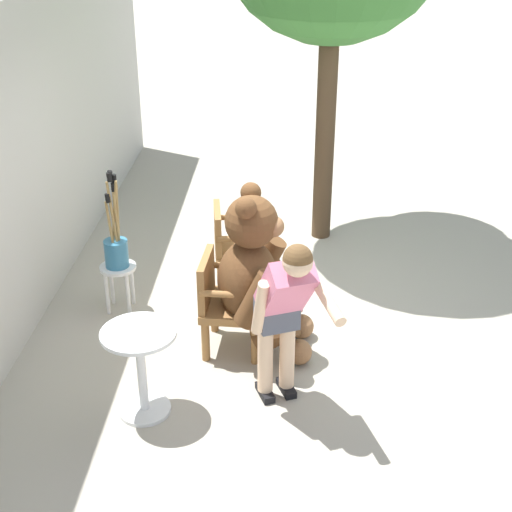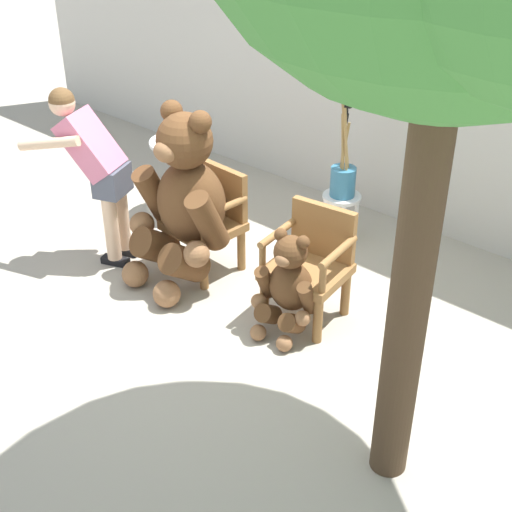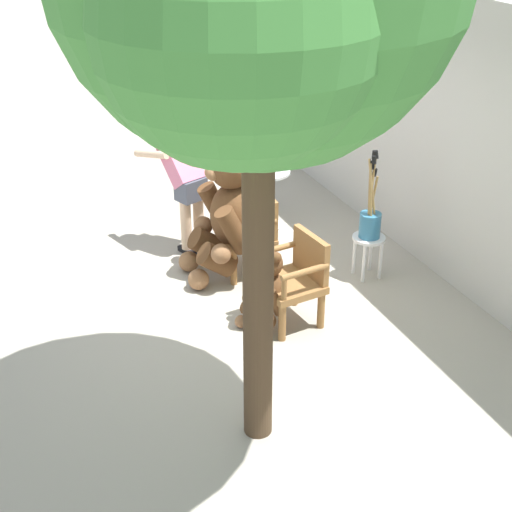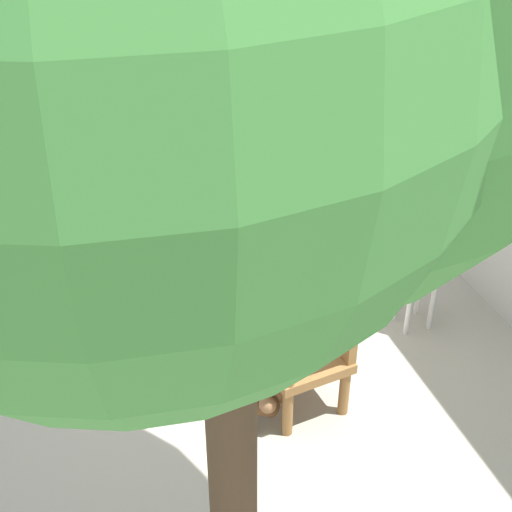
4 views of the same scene
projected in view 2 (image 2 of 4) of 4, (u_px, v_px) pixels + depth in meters
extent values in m
plane|color=#A8A091|center=(211.00, 317.00, 5.46)|extent=(60.00, 60.00, 0.00)
cube|color=beige|center=(396.00, 67.00, 6.28)|extent=(10.00, 0.16, 2.80)
cube|color=olive|center=(203.00, 226.00, 5.86)|extent=(0.59, 0.55, 0.07)
cylinder|color=olive|center=(167.00, 248.00, 5.98)|extent=(0.07, 0.07, 0.37)
cylinder|color=olive|center=(204.00, 269.00, 5.70)|extent=(0.07, 0.07, 0.37)
cylinder|color=olive|center=(205.00, 231.00, 6.24)|extent=(0.07, 0.07, 0.37)
cylinder|color=olive|center=(241.00, 250.00, 5.96)|extent=(0.07, 0.07, 0.37)
cube|color=olive|center=(223.00, 190.00, 5.87)|extent=(0.52, 0.09, 0.42)
cylinder|color=olive|center=(182.00, 189.00, 5.88)|extent=(0.09, 0.48, 0.06)
cylinder|color=olive|center=(163.00, 209.00, 5.81)|extent=(0.05, 0.05, 0.22)
cylinder|color=olive|center=(223.00, 208.00, 5.57)|extent=(0.09, 0.48, 0.06)
cylinder|color=olive|center=(204.00, 230.00, 5.50)|extent=(0.05, 0.05, 0.22)
cube|color=olive|center=(306.00, 272.00, 5.25)|extent=(0.62, 0.58, 0.07)
cylinder|color=olive|center=(264.00, 300.00, 5.33)|extent=(0.07, 0.07, 0.37)
cylinder|color=olive|center=(318.00, 320.00, 5.11)|extent=(0.07, 0.07, 0.37)
cylinder|color=olive|center=(294.00, 275.00, 5.62)|extent=(0.07, 0.07, 0.37)
cylinder|color=olive|center=(345.00, 293.00, 5.40)|extent=(0.07, 0.07, 0.37)
cube|color=olive|center=(323.00, 230.00, 5.29)|extent=(0.52, 0.12, 0.42)
cylinder|color=olive|center=(278.00, 232.00, 5.24)|extent=(0.11, 0.48, 0.06)
cylinder|color=olive|center=(262.00, 257.00, 5.15)|extent=(0.05, 0.05, 0.22)
cylinder|color=olive|center=(338.00, 252.00, 5.00)|extent=(0.11, 0.48, 0.06)
cylinder|color=olive|center=(323.00, 279.00, 4.91)|extent=(0.05, 0.05, 0.22)
ellipsoid|color=brown|center=(191.00, 202.00, 5.64)|extent=(0.63, 0.54, 0.69)
sphere|color=brown|center=(185.00, 141.00, 5.35)|extent=(0.44, 0.44, 0.44)
ellipsoid|color=#8C603D|center=(166.00, 152.00, 5.25)|extent=(0.22, 0.17, 0.16)
sphere|color=black|center=(165.00, 150.00, 5.25)|extent=(0.06, 0.06, 0.06)
sphere|color=brown|center=(172.00, 111.00, 5.37)|extent=(0.17, 0.17, 0.17)
sphere|color=brown|center=(200.00, 122.00, 5.17)|extent=(0.17, 0.17, 0.17)
cylinder|color=brown|center=(155.00, 194.00, 5.77)|extent=(0.22, 0.39, 0.52)
sphere|color=#8C603D|center=(142.00, 224.00, 5.81)|extent=(0.21, 0.21, 0.21)
cylinder|color=brown|center=(208.00, 221.00, 5.38)|extent=(0.22, 0.39, 0.52)
sphere|color=#8C603D|center=(196.00, 254.00, 5.41)|extent=(0.21, 0.21, 0.21)
cylinder|color=brown|center=(155.00, 246.00, 5.79)|extent=(0.28, 0.44, 0.40)
sphere|color=#8C603D|center=(135.00, 274.00, 5.78)|extent=(0.22, 0.22, 0.22)
cylinder|color=brown|center=(184.00, 263.00, 5.57)|extent=(0.28, 0.44, 0.40)
sphere|color=#8C603D|center=(167.00, 294.00, 5.53)|extent=(0.22, 0.22, 0.22)
ellipsoid|color=brown|center=(291.00, 286.00, 5.15)|extent=(0.36, 0.32, 0.38)
sphere|color=brown|center=(291.00, 252.00, 4.99)|extent=(0.24, 0.24, 0.24)
ellipsoid|color=#8C603D|center=(283.00, 261.00, 4.92)|extent=(0.13, 0.10, 0.09)
sphere|color=black|center=(283.00, 260.00, 4.92)|extent=(0.04, 0.04, 0.04)
sphere|color=brown|center=(281.00, 235.00, 4.99)|extent=(0.10, 0.10, 0.10)
sphere|color=brown|center=(303.00, 242.00, 4.90)|extent=(0.10, 0.10, 0.10)
cylinder|color=brown|center=(265.00, 282.00, 5.19)|extent=(0.13, 0.22, 0.29)
sphere|color=#8C603D|center=(259.00, 301.00, 5.21)|extent=(0.11, 0.11, 0.11)
cylinder|color=brown|center=(308.00, 298.00, 5.02)|extent=(0.13, 0.22, 0.29)
sphere|color=#8C603D|center=(303.00, 318.00, 5.03)|extent=(0.11, 0.11, 0.11)
cylinder|color=brown|center=(268.00, 314.00, 5.21)|extent=(0.17, 0.25, 0.23)
sphere|color=#8C603D|center=(258.00, 333.00, 5.19)|extent=(0.12, 0.12, 0.12)
cylinder|color=brown|center=(292.00, 323.00, 5.11)|extent=(0.17, 0.25, 0.23)
sphere|color=#8C603D|center=(284.00, 343.00, 5.08)|extent=(0.12, 0.12, 0.12)
cube|color=black|center=(126.00, 251.00, 6.25)|extent=(0.26, 0.17, 0.06)
cylinder|color=beige|center=(121.00, 206.00, 6.02)|extent=(0.12, 0.12, 0.82)
cube|color=black|center=(115.00, 261.00, 6.10)|extent=(0.26, 0.17, 0.06)
cylinder|color=beige|center=(110.00, 215.00, 5.88)|extent=(0.12, 0.12, 0.82)
cube|color=#4C5160|center=(112.00, 180.00, 5.81)|extent=(0.31, 0.36, 0.24)
cube|color=pink|center=(90.00, 145.00, 5.70)|extent=(0.57, 0.47, 0.55)
sphere|color=beige|center=(62.00, 103.00, 5.60)|extent=(0.21, 0.21, 0.21)
sphere|color=brown|center=(62.00, 101.00, 5.59)|extent=(0.21, 0.21, 0.21)
cylinder|color=beige|center=(49.00, 143.00, 5.60)|extent=(0.56, 0.28, 0.20)
cylinder|color=beige|center=(104.00, 150.00, 5.92)|extent=(0.25, 0.17, 0.50)
cylinder|color=white|center=(342.00, 197.00, 6.23)|extent=(0.34, 0.34, 0.03)
cylinder|color=white|center=(356.00, 219.00, 6.35)|extent=(0.04, 0.04, 0.43)
cylinder|color=white|center=(338.00, 213.00, 6.47)|extent=(0.04, 0.04, 0.43)
cylinder|color=white|center=(343.00, 227.00, 6.23)|extent=(0.04, 0.04, 0.43)
cylinder|color=white|center=(325.00, 220.00, 6.34)|extent=(0.04, 0.04, 0.43)
cylinder|color=teal|center=(343.00, 182.00, 6.15)|extent=(0.22, 0.22, 0.26)
cylinder|color=#997A47|center=(346.00, 150.00, 5.95)|extent=(0.07, 0.07, 0.73)
cylinder|color=black|center=(349.00, 103.00, 5.74)|extent=(0.05, 0.05, 0.08)
cylinder|color=#997A47|center=(343.00, 152.00, 5.99)|extent=(0.08, 0.02, 0.67)
cylinder|color=black|center=(346.00, 110.00, 5.79)|extent=(0.05, 0.04, 0.08)
cylinder|color=#997A47|center=(343.00, 146.00, 5.99)|extent=(0.04, 0.07, 0.77)
cylinder|color=black|center=(347.00, 97.00, 5.77)|extent=(0.05, 0.05, 0.08)
cylinder|color=#997A47|center=(343.00, 155.00, 6.06)|extent=(0.06, 0.08, 0.57)
cylinder|color=black|center=(346.00, 118.00, 5.89)|extent=(0.05, 0.05, 0.09)
cylinder|color=#997A47|center=(346.00, 146.00, 5.97)|extent=(0.07, 0.14, 0.77)
cylinder|color=black|center=(350.00, 96.00, 5.75)|extent=(0.05, 0.06, 0.09)
cylinder|color=silver|center=(179.00, 142.00, 6.62)|extent=(0.56, 0.56, 0.03)
cylinder|color=silver|center=(181.00, 178.00, 6.81)|extent=(0.07, 0.07, 0.69)
cylinder|color=silver|center=(183.00, 208.00, 6.98)|extent=(0.40, 0.40, 0.03)
cylinder|color=#473523|center=(414.00, 270.00, 3.50)|extent=(0.21, 0.21, 2.71)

